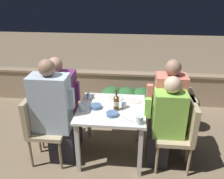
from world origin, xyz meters
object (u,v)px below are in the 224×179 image
(person_purple_stripe, at_px, (61,105))
(person_coral_top, at_px, (166,109))
(chair_left_near, at_px, (40,123))
(person_blue_shirt, at_px, (54,114))
(person_green_blouse, at_px, (165,123))
(beer_bottle, at_px, (116,102))
(potted_plant, at_px, (188,109))
(chair_right_far, at_px, (181,119))
(chair_left_far, at_px, (48,111))
(chair_right_near, at_px, (182,129))

(person_purple_stripe, height_order, person_coral_top, person_coral_top)
(chair_left_near, bearing_deg, person_coral_top, 9.89)
(chair_left_near, xyz_separation_m, person_blue_shirt, (0.20, -0.00, 0.14))
(person_green_blouse, distance_m, beer_bottle, 0.63)
(person_blue_shirt, bearing_deg, potted_plant, 25.47)
(person_purple_stripe, bearing_deg, person_blue_shirt, -89.39)
(potted_plant, bearing_deg, person_green_blouse, -118.91)
(chair_right_far, xyz_separation_m, person_coral_top, (-0.20, 0.00, 0.13))
(chair_left_far, distance_m, potted_plant, 2.05)
(person_coral_top, height_order, potted_plant, person_coral_top)
(chair_right_far, distance_m, beer_bottle, 0.87)
(chair_right_far, xyz_separation_m, beer_bottle, (-0.81, -0.16, 0.28))
(person_blue_shirt, relative_size, chair_left_far, 1.53)
(person_green_blouse, relative_size, beer_bottle, 4.47)
(chair_right_far, distance_m, potted_plant, 0.63)
(person_coral_top, bearing_deg, chair_right_near, -53.10)
(chair_right_near, distance_m, person_green_blouse, 0.21)
(person_blue_shirt, relative_size, potted_plant, 2.24)
(person_blue_shirt, height_order, chair_left_far, person_blue_shirt)
(person_green_blouse, bearing_deg, chair_left_near, -178.56)
(chair_left_far, bearing_deg, person_purple_stripe, -0.00)
(person_blue_shirt, xyz_separation_m, person_purple_stripe, (-0.00, 0.28, -0.03))
(chair_right_far, height_order, person_coral_top, person_coral_top)
(chair_left_far, height_order, chair_right_near, same)
(person_green_blouse, relative_size, person_coral_top, 0.91)
(chair_left_near, distance_m, person_coral_top, 1.57)
(person_blue_shirt, distance_m, person_green_blouse, 1.32)
(chair_left_near, xyz_separation_m, chair_right_far, (1.74, 0.27, 0.00))
(person_blue_shirt, distance_m, chair_left_far, 0.38)
(person_blue_shirt, distance_m, beer_bottle, 0.75)
(chair_right_near, relative_size, chair_right_far, 1.00)
(chair_left_near, relative_size, potted_plant, 1.46)
(chair_right_far, height_order, potted_plant, chair_right_far)
(chair_left_far, height_order, person_purple_stripe, person_purple_stripe)
(person_blue_shirt, height_order, person_green_blouse, person_blue_shirt)
(person_purple_stripe, relative_size, beer_bottle, 4.85)
(person_purple_stripe, relative_size, chair_right_near, 1.46)
(chair_right_far, relative_size, beer_bottle, 3.32)
(person_green_blouse, height_order, chair_right_far, person_green_blouse)
(chair_left_far, height_order, beer_bottle, beer_bottle)
(chair_right_near, relative_size, person_green_blouse, 0.74)
(chair_right_far, relative_size, potted_plant, 1.46)
(beer_bottle, bearing_deg, chair_right_far, 11.03)
(chair_left_far, distance_m, person_green_blouse, 1.54)
(person_blue_shirt, bearing_deg, chair_left_far, 125.21)
(chair_left_far, xyz_separation_m, person_coral_top, (1.55, -0.01, 0.13))
(person_green_blouse, bearing_deg, person_blue_shirt, -178.34)
(chair_left_far, height_order, chair_right_far, same)
(chair_left_far, xyz_separation_m, chair_right_far, (1.74, -0.01, 0.00))
(person_purple_stripe, xyz_separation_m, chair_right_near, (1.52, -0.25, -0.11))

